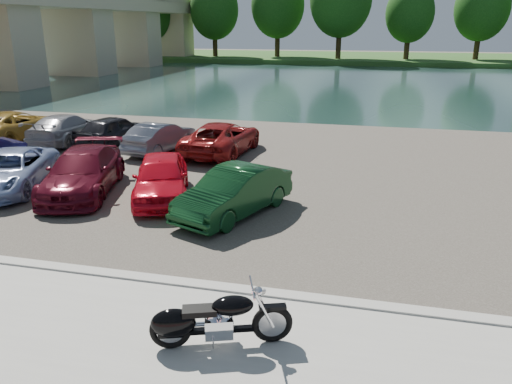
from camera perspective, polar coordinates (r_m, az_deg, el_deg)
ground at (r=8.60m, az=-7.16°, el=-17.87°), size 200.00×200.00×0.00m
kerb at (r=10.15m, az=-3.18°, el=-11.09°), size 60.00×0.30×0.14m
parking_lot at (r=18.33m, az=4.87°, el=2.50°), size 60.00×18.00×0.04m
river at (r=46.77m, az=10.51°, el=12.09°), size 120.00×40.00×0.00m
far_bank at (r=78.61m, az=12.02°, el=14.76°), size 120.00×24.00×0.60m
bridge at (r=56.46m, az=-20.31°, el=17.99°), size 7.00×56.00×8.55m
far_trees at (r=72.28m, az=15.90°, el=19.89°), size 70.25×10.68×12.52m
motorcycle at (r=8.33m, az=-5.49°, el=-14.44°), size 2.25×1.07×1.05m
car_2 at (r=17.76m, az=-26.42°, el=2.19°), size 3.25×4.85×1.24m
car_3 at (r=16.50m, az=-19.18°, el=2.18°), size 3.07×4.97×1.35m
car_4 at (r=15.32m, az=-10.78°, el=1.68°), size 2.90×4.26×1.35m
car_5 at (r=13.77m, az=-2.50°, el=-0.02°), size 2.73×4.20×1.31m
car_6 at (r=25.45m, az=-25.96°, el=6.85°), size 2.24×4.82×1.34m
car_7 at (r=24.02m, az=-20.90°, el=6.83°), size 2.02×4.49×1.28m
car_8 at (r=22.73m, az=-15.90°, el=6.79°), size 2.37×4.14×1.33m
car_9 at (r=21.17m, az=-10.91°, el=6.19°), size 1.96×3.90×1.23m
car_10 at (r=20.45m, az=-3.94°, el=6.17°), size 2.46×4.84×1.31m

